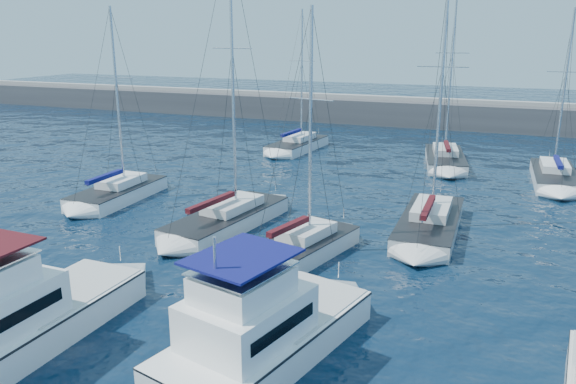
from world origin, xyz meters
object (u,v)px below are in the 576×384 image
at_px(motor_yacht_stbd_inner, 260,332).
at_px(sailboat_mid_b, 228,218).
at_px(sailboat_mid_a, 118,193).
at_px(motor_yacht_port_inner, 10,323).
at_px(sailboat_back_a, 298,145).
at_px(sailboat_back_b, 445,159).
at_px(sailboat_mid_c, 302,247).
at_px(sailboat_back_c, 554,176).
at_px(sailboat_mid_d, 430,223).

bearing_deg(motor_yacht_stbd_inner, sailboat_mid_b, 135.87).
relative_size(sailboat_mid_a, sailboat_mid_b, 0.79).
bearing_deg(sailboat_mid_a, motor_yacht_port_inner, -64.08).
height_order(motor_yacht_stbd_inner, sailboat_mid_a, sailboat_mid_a).
height_order(sailboat_back_a, sailboat_back_b, sailboat_back_b).
xyz_separation_m(sailboat_mid_a, sailboat_mid_c, (15.40, -4.88, 0.01)).
height_order(sailboat_mid_c, sailboat_back_c, sailboat_back_c).
height_order(sailboat_mid_a, sailboat_mid_c, sailboat_mid_a).
distance_m(motor_yacht_stbd_inner, sailboat_back_b, 34.05).
distance_m(motor_yacht_port_inner, sailboat_back_c, 38.85).
height_order(motor_yacht_stbd_inner, sailboat_mid_b, sailboat_mid_b).
bearing_deg(sailboat_back_a, sailboat_mid_d, -45.50).
bearing_deg(motor_yacht_stbd_inner, motor_yacht_port_inner, -148.40).
height_order(sailboat_mid_c, sailboat_back_b, sailboat_back_b).
bearing_deg(sailboat_back_c, sailboat_back_b, 157.80).
bearing_deg(sailboat_back_c, sailboat_mid_d, -118.07).
distance_m(sailboat_back_a, sailboat_back_b, 14.35).
relative_size(sailboat_mid_d, sailboat_back_b, 0.98).
height_order(sailboat_back_b, sailboat_back_c, sailboat_back_b).
distance_m(motor_yacht_port_inner, sailboat_mid_c, 14.05).
relative_size(sailboat_mid_b, sailboat_back_a, 1.21).
relative_size(sailboat_back_a, sailboat_back_c, 1.03).
distance_m(motor_yacht_stbd_inner, sailboat_mid_c, 9.85).
relative_size(sailboat_mid_b, sailboat_mid_c, 1.30).
bearing_deg(sailboat_back_a, sailboat_mid_c, -63.10).
bearing_deg(motor_yacht_stbd_inner, sailboat_back_b, 99.75).
bearing_deg(motor_yacht_port_inner, sailboat_back_b, 74.66).
relative_size(motor_yacht_port_inner, sailboat_mid_a, 0.78).
bearing_deg(sailboat_back_b, motor_yacht_stbd_inner, -103.94).
distance_m(motor_yacht_stbd_inner, sailboat_mid_d, 16.28).
xyz_separation_m(sailboat_mid_b, sailboat_back_b, (10.06, 21.73, -0.02)).
distance_m(sailboat_back_b, sailboat_back_c, 9.15).
bearing_deg(motor_yacht_stbd_inner, sailboat_mid_a, 153.95).
distance_m(sailboat_mid_a, sailboat_mid_c, 16.16).
xyz_separation_m(sailboat_mid_d, sailboat_back_a, (-15.53, 19.31, -0.00)).
relative_size(sailboat_mid_a, sailboat_back_a, 0.96).
distance_m(sailboat_back_a, sailboat_back_c, 23.29).
distance_m(sailboat_mid_b, sailboat_back_a, 23.32).
height_order(sailboat_mid_a, sailboat_back_a, sailboat_back_a).
xyz_separation_m(motor_yacht_stbd_inner, sailboat_mid_c, (-2.00, 9.62, -0.62)).
relative_size(sailboat_mid_a, sailboat_mid_c, 1.03).
xyz_separation_m(sailboat_mid_a, sailboat_back_c, (28.37, 16.28, -0.01)).
relative_size(motor_yacht_stbd_inner, sailboat_back_c, 0.72).
relative_size(motor_yacht_port_inner, sailboat_back_b, 0.67).
distance_m(sailboat_mid_b, sailboat_back_b, 23.95).
xyz_separation_m(motor_yacht_port_inner, sailboat_mid_b, (0.92, 15.00, -0.60)).
bearing_deg(sailboat_mid_b, sailboat_mid_d, 26.49).
height_order(motor_yacht_stbd_inner, sailboat_mid_c, sailboat_mid_c).
xyz_separation_m(sailboat_mid_a, sailboat_mid_d, (21.02, 1.35, 0.00)).
height_order(sailboat_mid_d, sailboat_back_b, sailboat_back_b).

